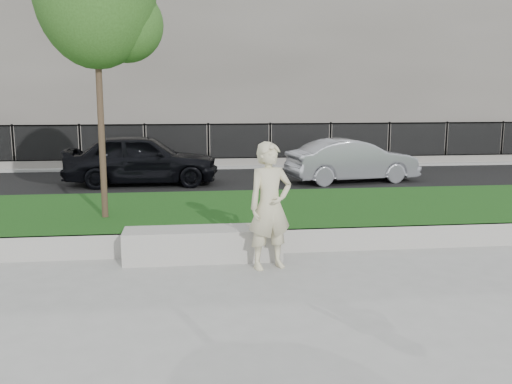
{
  "coord_description": "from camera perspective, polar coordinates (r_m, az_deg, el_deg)",
  "views": [
    {
      "loc": [
        -1.34,
        -8.12,
        2.66
      ],
      "look_at": [
        -0.21,
        1.2,
        1.02
      ],
      "focal_mm": 40.0,
      "sensor_mm": 36.0,
      "label": 1
    }
  ],
  "objects": [
    {
      "name": "book",
      "position": [
        9.35,
        -0.13,
        -3.28
      ],
      "size": [
        0.28,
        0.24,
        0.03
      ],
      "primitive_type": "cube",
      "rotation": [
        0.0,
        0.0,
        0.33
      ],
      "color": "beige",
      "rests_on": "stone_bench"
    },
    {
      "name": "grass_kerb",
      "position": [
        9.58,
        1.39,
        -4.98
      ],
      "size": [
        34.0,
        0.08,
        0.4
      ],
      "primitive_type": "cube",
      "color": "gray",
      "rests_on": "ground"
    },
    {
      "name": "grass_bank",
      "position": [
        11.47,
        -0.02,
        -2.49
      ],
      "size": [
        34.0,
        4.0,
        0.4
      ],
      "primitive_type": "cube",
      "color": "#0E360D",
      "rests_on": "ground"
    },
    {
      "name": "iron_fence",
      "position": [
        20.28,
        -3.07,
        3.89
      ],
      "size": [
        32.0,
        0.3,
        1.5
      ],
      "color": "slate",
      "rests_on": "far_pavement"
    },
    {
      "name": "far_pavement",
      "position": [
        21.32,
        -3.24,
        2.88
      ],
      "size": [
        34.0,
        3.0,
        0.12
      ],
      "primitive_type": "cube",
      "color": "gray",
      "rests_on": "ground"
    },
    {
      "name": "car_silver",
      "position": [
        17.16,
        9.62,
        3.12
      ],
      "size": [
        4.02,
        1.97,
        1.27
      ],
      "primitive_type": "imported",
      "rotation": [
        0.0,
        0.0,
        1.74
      ],
      "color": "#999BA2",
      "rests_on": "street"
    },
    {
      "name": "stone_bench",
      "position": [
        9.24,
        -5.31,
        -5.21
      ],
      "size": [
        2.52,
        0.63,
        0.51
      ],
      "primitive_type": "cube",
      "color": "gray",
      "rests_on": "ground"
    },
    {
      "name": "building_facade",
      "position": [
        28.25,
        -4.28,
        14.62
      ],
      "size": [
        34.0,
        10.0,
        10.0
      ],
      "primitive_type": "cube",
      "color": "#5C5750",
      "rests_on": "ground"
    },
    {
      "name": "ground",
      "position": [
        8.65,
        2.38,
        -8.02
      ],
      "size": [
        90.0,
        90.0,
        0.0
      ],
      "primitive_type": "plane",
      "color": "gray",
      "rests_on": "ground"
    },
    {
      "name": "street",
      "position": [
        16.88,
        -2.25,
        0.89
      ],
      "size": [
        34.0,
        7.0,
        0.04
      ],
      "primitive_type": "cube",
      "color": "black",
      "rests_on": "ground"
    },
    {
      "name": "car_dark",
      "position": [
        16.73,
        -11.35,
        3.25
      ],
      "size": [
        4.37,
        1.81,
        1.48
      ],
      "primitive_type": "imported",
      "rotation": [
        0.0,
        0.0,
        1.56
      ],
      "color": "black",
      "rests_on": "street"
    },
    {
      "name": "man",
      "position": [
        8.63,
        1.4,
        -1.4
      ],
      "size": [
        0.82,
        0.66,
        1.94
      ],
      "primitive_type": "imported",
      "rotation": [
        0.0,
        0.0,
        0.31
      ],
      "color": "beige",
      "rests_on": "ground"
    }
  ]
}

